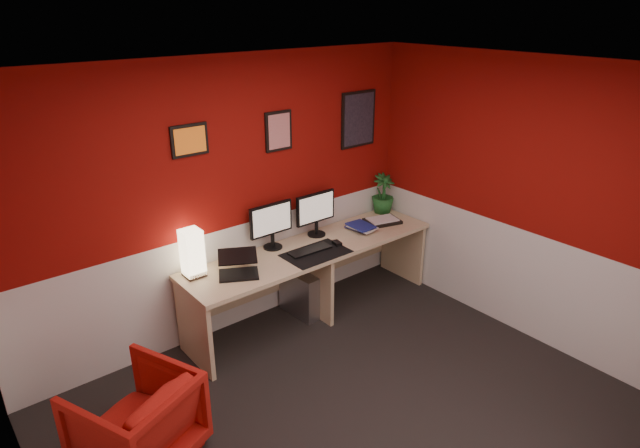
{
  "coord_description": "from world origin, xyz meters",
  "views": [
    {
      "loc": [
        -2.18,
        -2.2,
        2.88
      ],
      "look_at": [
        0.6,
        1.21,
        1.05
      ],
      "focal_mm": 30.1,
      "sensor_mm": 36.0,
      "label": 1
    }
  ],
  "objects_px": {
    "monitor_right": "(316,208)",
    "pc_tower": "(301,293)",
    "desk": "(313,281)",
    "laptop": "(238,264)",
    "armchair": "(136,421)",
    "shoji_lamp": "(192,254)",
    "monitor_left": "(272,219)",
    "zen_tray": "(382,221)",
    "potted_plant": "(383,194)"
  },
  "relations": [
    {
      "from": "potted_plant",
      "to": "armchair",
      "type": "xyz_separation_m",
      "value": [
        -3.2,
        -0.92,
        -0.63
      ]
    },
    {
      "from": "monitor_left",
      "to": "monitor_right",
      "type": "relative_size",
      "value": 1.0
    },
    {
      "from": "potted_plant",
      "to": "monitor_right",
      "type": "bearing_deg",
      "value": -178.47
    },
    {
      "from": "laptop",
      "to": "potted_plant",
      "type": "xyz_separation_m",
      "value": [
        2.0,
        0.28,
        0.11
      ]
    },
    {
      "from": "laptop",
      "to": "potted_plant",
      "type": "distance_m",
      "value": 2.02
    },
    {
      "from": "laptop",
      "to": "zen_tray",
      "type": "relative_size",
      "value": 0.94
    },
    {
      "from": "zen_tray",
      "to": "laptop",
      "type": "bearing_deg",
      "value": -177.98
    },
    {
      "from": "desk",
      "to": "armchair",
      "type": "distance_m",
      "value": 2.16
    },
    {
      "from": "desk",
      "to": "pc_tower",
      "type": "relative_size",
      "value": 5.78
    },
    {
      "from": "monitor_right",
      "to": "pc_tower",
      "type": "relative_size",
      "value": 1.29
    },
    {
      "from": "desk",
      "to": "pc_tower",
      "type": "bearing_deg",
      "value": 133.86
    },
    {
      "from": "pc_tower",
      "to": "desk",
      "type": "bearing_deg",
      "value": -49.93
    },
    {
      "from": "zen_tray",
      "to": "pc_tower",
      "type": "relative_size",
      "value": 0.78
    },
    {
      "from": "desk",
      "to": "monitor_left",
      "type": "height_order",
      "value": "monitor_left"
    },
    {
      "from": "shoji_lamp",
      "to": "monitor_left",
      "type": "distance_m",
      "value": 0.84
    },
    {
      "from": "shoji_lamp",
      "to": "potted_plant",
      "type": "relative_size",
      "value": 0.93
    },
    {
      "from": "pc_tower",
      "to": "potted_plant",
      "type": "bearing_deg",
      "value": 2.72
    },
    {
      "from": "desk",
      "to": "monitor_right",
      "type": "xyz_separation_m",
      "value": [
        0.21,
        0.2,
        0.66
      ]
    },
    {
      "from": "pc_tower",
      "to": "armchair",
      "type": "height_order",
      "value": "armchair"
    },
    {
      "from": "desk",
      "to": "zen_tray",
      "type": "height_order",
      "value": "zen_tray"
    },
    {
      "from": "monitor_left",
      "to": "armchair",
      "type": "bearing_deg",
      "value": -152.15
    },
    {
      "from": "desk",
      "to": "pc_tower",
      "type": "height_order",
      "value": "desk"
    },
    {
      "from": "shoji_lamp",
      "to": "laptop",
      "type": "distance_m",
      "value": 0.39
    },
    {
      "from": "desk",
      "to": "monitor_left",
      "type": "relative_size",
      "value": 4.48
    },
    {
      "from": "shoji_lamp",
      "to": "laptop",
      "type": "relative_size",
      "value": 1.21
    },
    {
      "from": "shoji_lamp",
      "to": "monitor_left",
      "type": "height_order",
      "value": "monitor_left"
    },
    {
      "from": "shoji_lamp",
      "to": "pc_tower",
      "type": "relative_size",
      "value": 0.89
    },
    {
      "from": "pc_tower",
      "to": "armchair",
      "type": "xyz_separation_m",
      "value": [
        -1.96,
        -0.78,
        0.09
      ]
    },
    {
      "from": "shoji_lamp",
      "to": "pc_tower",
      "type": "height_order",
      "value": "shoji_lamp"
    },
    {
      "from": "armchair",
      "to": "zen_tray",
      "type": "bearing_deg",
      "value": 171.21
    },
    {
      "from": "zen_tray",
      "to": "armchair",
      "type": "height_order",
      "value": "zen_tray"
    },
    {
      "from": "desk",
      "to": "armchair",
      "type": "xyz_separation_m",
      "value": [
        -2.04,
        -0.69,
        -0.05
      ]
    },
    {
      "from": "shoji_lamp",
      "to": "laptop",
      "type": "xyz_separation_m",
      "value": [
        0.29,
        -0.23,
        -0.09
      ]
    },
    {
      "from": "zen_tray",
      "to": "shoji_lamp",
      "type": "bearing_deg",
      "value": 175.31
    },
    {
      "from": "laptop",
      "to": "armchair",
      "type": "distance_m",
      "value": 1.46
    },
    {
      "from": "shoji_lamp",
      "to": "monitor_right",
      "type": "height_order",
      "value": "monitor_right"
    },
    {
      "from": "monitor_left",
      "to": "pc_tower",
      "type": "distance_m",
      "value": 0.84
    },
    {
      "from": "shoji_lamp",
      "to": "monitor_left",
      "type": "relative_size",
      "value": 0.69
    },
    {
      "from": "desk",
      "to": "pc_tower",
      "type": "xyz_separation_m",
      "value": [
        -0.08,
        0.08,
        -0.14
      ]
    },
    {
      "from": "monitor_right",
      "to": "armchair",
      "type": "xyz_separation_m",
      "value": [
        -2.25,
        -0.89,
        -0.7
      ]
    },
    {
      "from": "shoji_lamp",
      "to": "laptop",
      "type": "height_order",
      "value": "shoji_lamp"
    },
    {
      "from": "monitor_right",
      "to": "pc_tower",
      "type": "height_order",
      "value": "monitor_right"
    },
    {
      "from": "laptop",
      "to": "shoji_lamp",
      "type": "bearing_deg",
      "value": 170.37
    },
    {
      "from": "monitor_left",
      "to": "potted_plant",
      "type": "distance_m",
      "value": 1.46
    },
    {
      "from": "monitor_left",
      "to": "shoji_lamp",
      "type": "bearing_deg",
      "value": -177.04
    },
    {
      "from": "desk",
      "to": "monitor_right",
      "type": "bearing_deg",
      "value": 43.97
    },
    {
      "from": "monitor_left",
      "to": "zen_tray",
      "type": "height_order",
      "value": "monitor_left"
    },
    {
      "from": "laptop",
      "to": "monitor_right",
      "type": "distance_m",
      "value": 1.09
    },
    {
      "from": "laptop",
      "to": "pc_tower",
      "type": "bearing_deg",
      "value": 38.88
    },
    {
      "from": "desk",
      "to": "armchair",
      "type": "height_order",
      "value": "desk"
    }
  ]
}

